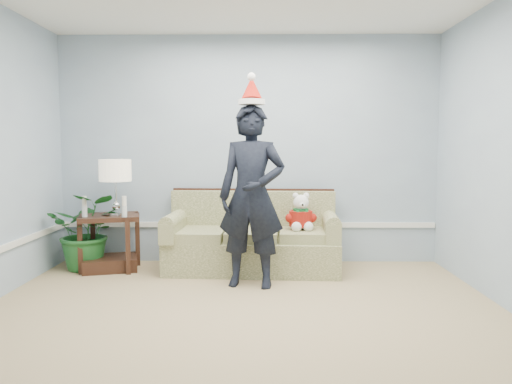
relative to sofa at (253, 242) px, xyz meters
The scene contains 10 objects.
room_shell 2.34m from the sofa, 91.52° to the right, with size 4.54×5.04×2.74m.
wainscot_trim 1.54m from the sofa, 143.28° to the right, with size 4.49×4.99×0.06m.
sofa is the anchor object (origin of this frame).
side_table 1.61m from the sofa, behind, with size 0.77×0.69×0.63m.
table_lamp 1.71m from the sofa, behind, with size 0.35×0.35×0.62m.
candle_pair 1.67m from the sofa, behind, with size 0.49×0.06×0.23m.
houseplant 1.87m from the sofa, behind, with size 0.79×0.68×0.88m, color #1D5C25.
man 0.89m from the sofa, 89.54° to the right, with size 0.66×0.43×1.80m, color black.
santa_hat 1.74m from the sofa, 89.53° to the right, with size 0.27×0.30×0.31m.
teddy_bear 0.62m from the sofa, ahead, with size 0.28×0.31×0.42m.
Camera 1 is at (0.17, -3.47, 1.38)m, focal length 35.00 mm.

